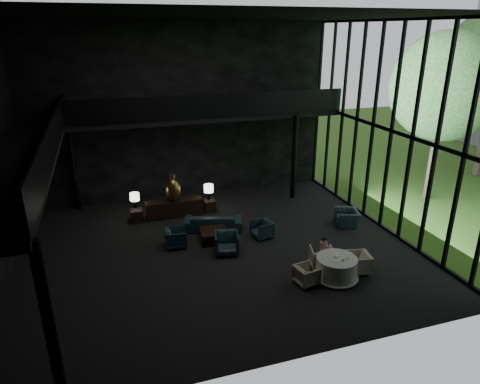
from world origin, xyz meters
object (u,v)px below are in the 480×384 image
object	(u,v)px
lounge_armchair_east	(262,229)
lounge_armchair_south	(227,241)
dining_chair_east	(358,262)
dining_chair_west	(307,275)
sofa	(213,218)
bronze_urn	(173,189)
side_table_right	(210,206)
table_lamp_right	(209,189)
child	(324,245)
coffee_table	(213,236)
dining_table	(336,269)
lounge_armchair_west	(176,237)
dining_chair_north	(322,257)
window_armchair	(347,216)
console	(174,208)
side_table_left	(137,216)
table_lamp_left	(135,197)

from	to	relation	value
lounge_armchair_east	lounge_armchair_south	size ratio (longest dim) A/B	0.73
dining_chair_east	dining_chair_west	xyz separation A→B (m)	(-1.94, -0.11, -0.06)
sofa	dining_chair_east	xyz separation A→B (m)	(3.78, -4.65, -0.12)
bronze_urn	side_table_right	xyz separation A→B (m)	(1.60, 0.12, -1.02)
bronze_urn	table_lamp_right	size ratio (longest dim) A/B	1.74
side_table_right	child	size ratio (longest dim) A/B	0.96
table_lamp_right	lounge_armchair_south	distance (m)	4.05
sofa	lounge_armchair_east	world-z (taller)	sofa
side_table_right	coffee_table	world-z (taller)	side_table_right
table_lamp_right	dining_chair_east	xyz separation A→B (m)	(3.45, -6.59, -0.66)
lounge_armchair_south	dining_table	distance (m)	3.98
sofa	lounge_armchair_south	world-z (taller)	sofa
bronze_urn	child	world-z (taller)	bronze_urn
lounge_armchair_west	sofa	bearing A→B (deg)	-55.67
sofa	dining_chair_north	world-z (taller)	sofa
window_armchair	bronze_urn	bearing A→B (deg)	-97.44
table_lamp_right	lounge_armchair_east	size ratio (longest dim) A/B	0.98
bronze_urn	lounge_armchair_west	xyz separation A→B (m)	(-0.40, -2.71, -0.90)
console	lounge_armchair_west	size ratio (longest dim) A/B	3.12
side_table_left	dining_table	bearing A→B (deg)	-48.37
lounge_armchair_east	dining_chair_north	xyz separation A→B (m)	(1.15, -2.71, 0.03)
table_lamp_left	dining_table	world-z (taller)	table_lamp_left
window_armchair	dining_chair_east	xyz separation A→B (m)	(-1.63, -3.38, -0.02)
sofa	window_armchair	xyz separation A→B (m)	(5.41, -1.26, -0.10)
coffee_table	dining_chair_north	xyz separation A→B (m)	(3.03, -2.99, 0.16)
console	sofa	size ratio (longest dim) A/B	0.94
dining_table	dining_chair_north	world-z (taller)	dining_chair_north
lounge_armchair_west	coffee_table	distance (m)	1.45
table_lamp_left	coffee_table	size ratio (longest dim) A/B	0.66
table_lamp_right	side_table_left	bearing A→B (deg)	-176.05
table_lamp_right	lounge_armchair_west	distance (m)	3.60
sofa	coffee_table	bearing A→B (deg)	93.61
window_armchair	console	bearing A→B (deg)	-97.60
lounge_armchair_west	dining_chair_east	xyz separation A→B (m)	(5.45, -3.67, -0.01)
dining_chair_west	lounge_armchair_west	bearing A→B (deg)	33.31
coffee_table	dining_table	world-z (taller)	dining_table
side_table_left	dining_chair_north	world-z (taller)	dining_chair_north
dining_chair_east	lounge_armchair_west	bearing A→B (deg)	-112.26
bronze_urn	console	bearing A→B (deg)	90.00
sofa	lounge_armchair_west	bearing A→B (deg)	47.56
bronze_urn	dining_chair_west	bearing A→B (deg)	-64.35
side_table_left	table_lamp_right	world-z (taller)	table_lamp_right
lounge_armchair_south	window_armchair	world-z (taller)	lounge_armchair_south
table_lamp_left	sofa	world-z (taller)	table_lamp_left
lounge_armchair_west	lounge_armchair_east	world-z (taller)	lounge_armchair_west
window_armchair	dining_chair_north	world-z (taller)	window_armchair
lounge_armchair_east	window_armchair	distance (m)	3.77
console	child	xyz separation A→B (m)	(4.22, -5.53, 0.34)
child	side_table_left	bearing A→B (deg)	-43.38
lounge_armchair_west	dining_chair_north	distance (m)	5.37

